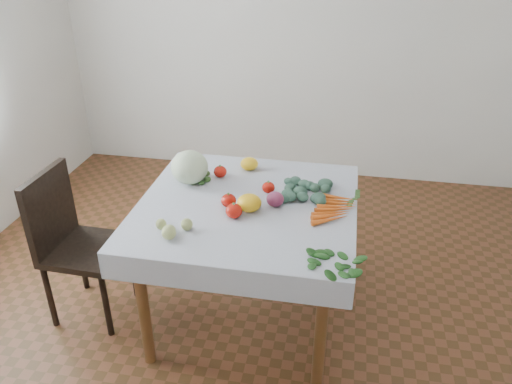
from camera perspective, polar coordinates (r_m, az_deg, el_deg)
ground at (r=3.04m, az=-0.90°, el=-13.74°), size 4.00×4.00×0.00m
back_wall at (r=4.29m, az=4.61°, el=19.01°), size 4.00×0.04×2.70m
table at (r=2.65m, az=-1.00°, el=-3.20°), size 1.00×1.00×0.75m
tablecloth at (r=2.60m, az=-1.02°, el=-1.34°), size 1.12×1.12×0.01m
chair at (r=2.96m, az=-20.37°, el=-4.76°), size 0.41×0.41×0.89m
cabbage at (r=2.79m, az=-7.60°, el=2.83°), size 0.24×0.24×0.19m
tomato_a at (r=2.86m, az=-4.11°, el=2.34°), size 0.10×0.10×0.07m
tomato_b at (r=2.56m, az=-3.15°, el=-0.97°), size 0.09×0.09×0.07m
tomato_c at (r=2.46m, az=-2.55°, el=-2.16°), size 0.11×0.11×0.07m
tomato_d at (r=2.69m, az=1.43°, el=0.52°), size 0.09×0.09×0.06m
heirloom_back at (r=2.94m, az=-0.77°, el=3.24°), size 0.13×0.13×0.07m
heirloom_front at (r=2.51m, az=-0.78°, el=-1.25°), size 0.16×0.16×0.09m
onion_a at (r=2.56m, az=2.20°, el=-0.82°), size 0.12×0.12×0.08m
onion_b at (r=2.54m, az=-0.85°, el=-1.29°), size 0.09×0.09×0.06m
tomatillo_cluster at (r=2.38m, az=-9.02°, el=-3.97°), size 0.12×0.15×0.05m
carrot_bunch at (r=2.56m, az=8.95°, el=-1.82°), size 0.21×0.32×0.03m
kale_bunch at (r=2.68m, az=5.28°, el=0.13°), size 0.30×0.29×0.04m
basil_bunch at (r=2.16m, az=9.03°, el=-8.47°), size 0.25×0.21×0.01m
dill_bunch at (r=2.88m, az=-7.00°, el=1.83°), size 0.21×0.17×0.02m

